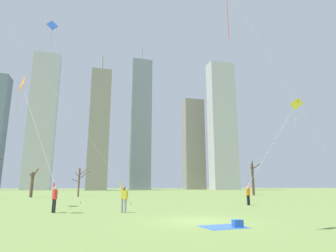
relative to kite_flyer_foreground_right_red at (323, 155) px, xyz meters
The scene contains 15 objects.
ground_plane 6.85m from the kite_flyer_foreground_right_red, 160.59° to the left, with size 400.00×400.00×0.00m, color olive.
kite_flyer_foreground_right_red is the anchor object (origin of this frame).
kite_flyer_foreground_left_purple 12.56m from the kite_flyer_foreground_right_red, 144.47° to the left, with size 9.98×0.73×14.01m.
kite_flyer_midfield_right_orange 17.24m from the kite_flyer_foreground_right_red, 145.26° to the left, with size 4.37×6.32×10.88m.
kite_flyer_far_back_yellow 12.48m from the kite_flyer_foreground_right_red, 70.63° to the left, with size 8.06×1.69×10.84m.
distant_kite_drifting_right_blue 28.03m from the kite_flyer_foreground_right_red, 130.10° to the left, with size 4.74×0.69×19.30m.
picnic_spot 6.16m from the kite_flyer_foreground_right_red, behind, with size 1.94×1.59×0.31m.
bare_tree_leftmost 38.83m from the kite_flyer_foreground_right_red, 62.79° to the left, with size 2.47×3.07×6.15m.
bare_tree_far_right_edge 38.52m from the kite_flyer_foreground_right_red, 108.91° to the left, with size 2.71×1.64×4.61m.
bare_tree_center 40.39m from the kite_flyer_foreground_right_red, 118.43° to the left, with size 1.33×1.40×4.26m.
skyline_mid_tower_left 121.33m from the kite_flyer_foreground_right_red, 105.39° to the left, with size 10.87×6.40×58.72m.
skyline_short_annex 106.60m from the kite_flyer_foreground_right_red, 94.52° to the left, with size 7.98×9.88×56.52m.
skyline_wide_slab 114.20m from the kite_flyer_foreground_right_red, 65.67° to the left, with size 11.76×6.48×57.98m.
skyline_squat_block 125.91m from the kite_flyer_foreground_right_red, 72.00° to the left, with size 10.02×5.46×44.86m.
skyline_slender_spire 126.16m from the kite_flyer_foreground_right_red, 84.41° to the left, with size 10.03×6.80×71.72m.
Camera 1 is at (-5.38, -13.29, 1.66)m, focal length 29.98 mm.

